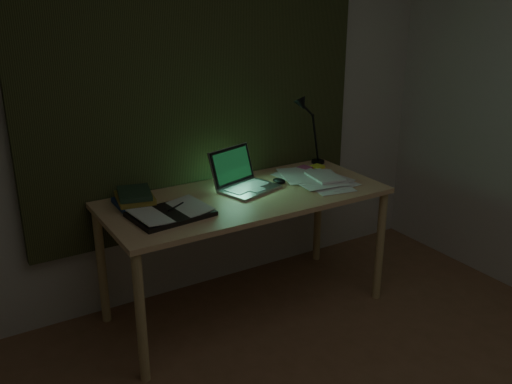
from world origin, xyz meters
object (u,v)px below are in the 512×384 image
Objects in this scene: desk at (246,254)px; desk_lamp at (319,129)px; laptop at (250,171)px; loose_papers at (315,179)px; book_stack at (133,198)px; open_textbook at (171,213)px.

desk_lamp is at bearing 21.25° from desk.
laptop is 0.46m from loose_papers.
desk is 0.77m from book_stack.
desk_lamp is (0.69, 0.23, 0.12)m from laptop.
desk_lamp reaches higher than laptop.
laptop reaches higher than book_stack.
desk is 0.64m from loose_papers.
desk_lamp is at bearing 1.15° from laptop.
laptop is at bearing 172.42° from loose_papers.
book_stack is at bearing 163.69° from desk.
book_stack reaches higher than loose_papers.
book_stack is at bearing -173.47° from desk_lamp.
desk is 4.15× the size of loose_papers.
laptop is 0.70m from book_stack.
desk_lamp is at bearing 10.17° from open_textbook.
desk is 4.42× the size of laptop.
book_stack is at bearing 152.45° from laptop.
book_stack is (-0.62, 0.18, 0.43)m from desk.
desk_lamp reaches higher than loose_papers.
desk is at bearing -156.91° from desk_lamp.
open_textbook is at bearing -65.36° from book_stack.
book_stack is 1.14m from loose_papers.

